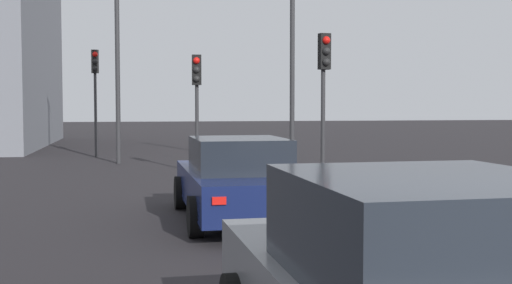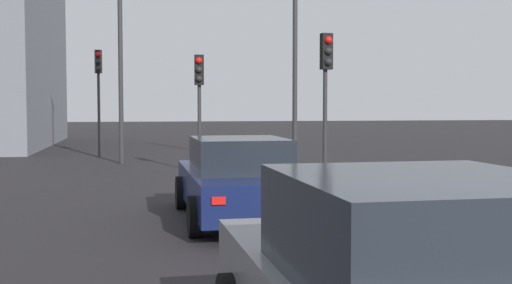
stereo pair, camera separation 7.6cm
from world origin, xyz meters
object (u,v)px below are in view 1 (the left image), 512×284
(traffic_light_near_left, at_px, (197,88))
(street_lamp_far, at_px, (292,15))
(street_lamp_kerbside, at_px, (117,10))
(traffic_light_far_left, at_px, (324,76))
(car_navy_lead, at_px, (237,180))
(traffic_light_near_right, at_px, (95,80))

(traffic_light_near_left, relative_size, street_lamp_far, 0.41)
(street_lamp_kerbside, relative_size, street_lamp_far, 1.07)
(traffic_light_far_left, distance_m, street_lamp_kerbside, 9.23)
(car_navy_lead, bearing_deg, traffic_light_far_left, -33.69)
(traffic_light_near_right, bearing_deg, traffic_light_far_left, 25.73)
(traffic_light_near_left, height_order, traffic_light_near_right, traffic_light_near_right)
(street_lamp_kerbside, bearing_deg, traffic_light_near_left, -145.78)
(traffic_light_near_right, bearing_deg, street_lamp_kerbside, 11.59)
(traffic_light_far_left, relative_size, street_lamp_kerbside, 0.42)
(car_navy_lead, distance_m, street_lamp_far, 11.15)
(street_lamp_kerbside, distance_m, street_lamp_far, 6.06)
(street_lamp_far, bearing_deg, street_lamp_kerbside, 70.70)
(traffic_light_far_left, xyz_separation_m, street_lamp_far, (5.18, -0.48, 2.23))
(car_navy_lead, height_order, street_lamp_far, street_lamp_far)
(street_lamp_kerbside, bearing_deg, traffic_light_near_right, 16.96)
(street_lamp_kerbside, xyz_separation_m, street_lamp_far, (-2.00, -5.71, -0.30))
(traffic_light_near_right, relative_size, street_lamp_far, 0.48)
(traffic_light_near_left, xyz_separation_m, traffic_light_near_right, (6.51, 3.30, 0.45))
(car_navy_lead, xyz_separation_m, traffic_light_near_left, (8.20, -0.12, 1.84))
(traffic_light_near_left, relative_size, traffic_light_near_right, 0.85)
(traffic_light_near_left, distance_m, street_lamp_kerbside, 5.04)
(traffic_light_near_right, xyz_separation_m, traffic_light_far_left, (-10.18, -6.14, -0.25))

